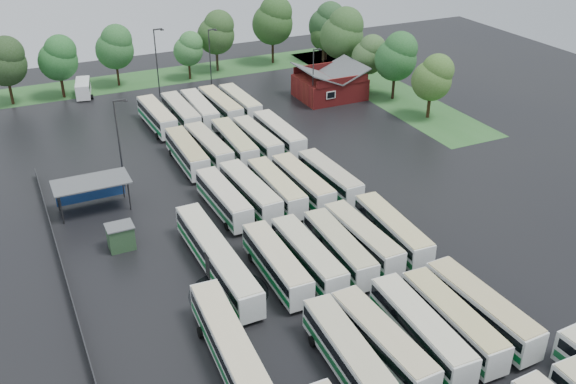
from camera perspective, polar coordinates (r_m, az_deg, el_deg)
name	(u,v)px	position (r m, az deg, el deg)	size (l,w,h in m)	color
ground	(323,273)	(61.20, 3.14, -7.24)	(160.00, 160.00, 0.00)	black
brick_building	(330,86)	(104.50, 3.73, 9.35)	(10.07, 8.60, 5.39)	maroon
wash_shed	(91,184)	(73.53, -17.12, 0.64)	(8.20, 4.20, 3.58)	#2D2D30
utility_hut	(121,237)	(66.22, -14.65, -3.86)	(2.70, 2.20, 2.62)	#274628
grass_strip_north	(160,77)	(117.03, -11.31, 9.98)	(80.00, 10.00, 0.01)	#295A26
grass_strip_east	(382,89)	(110.10, 8.32, 9.07)	(10.00, 50.00, 0.01)	#295A26
west_fence	(67,283)	(62.26, -19.06, -7.62)	(0.10, 50.00, 1.20)	#2D2D30
bus_r1c0	(348,354)	(50.12, 5.34, -14.14)	(3.01, 11.61, 3.20)	silver
bus_r1c1	(382,342)	(51.45, 8.35, -13.05)	(2.92, 11.56, 3.19)	silver
bus_r1c2	(420,329)	(53.04, 11.68, -11.87)	(2.90, 11.81, 3.26)	silver
bus_r1c3	(452,320)	(54.59, 14.37, -10.96)	(2.68, 11.47, 3.18)	silver
bus_r1c4	(481,308)	(56.36, 16.78, -9.87)	(2.92, 11.83, 3.27)	silver
bus_r2c0	(276,263)	(59.44, -1.04, -6.35)	(2.64, 11.42, 3.17)	silver
bus_r2c1	(308,256)	(60.38, 1.77, -5.73)	(2.46, 11.50, 3.20)	silver
bus_r2c2	(339,248)	(61.77, 4.56, -4.99)	(2.78, 11.33, 3.13)	silver
bus_r2c3	(362,238)	(63.45, 6.61, -4.11)	(2.68, 11.37, 3.15)	silver
bus_r2c4	(392,230)	(65.07, 9.24, -3.38)	(2.99, 11.68, 3.22)	silver
bus_r3c0	(224,199)	(70.42, -5.74, -0.59)	(2.71, 11.29, 3.12)	silver
bus_r3c1	(250,192)	(71.41, -3.41, 0.02)	(3.00, 11.87, 3.28)	silver
bus_r3c2	(276,188)	(72.25, -1.06, 0.37)	(2.47, 11.43, 3.18)	silver
bus_r3c3	(302,183)	(73.28, 1.30, 0.80)	(2.70, 11.52, 3.19)	silver
bus_r3c4	(329,177)	(74.81, 3.71, 1.31)	(2.83, 11.29, 3.12)	silver
bus_r4c0	(187,153)	(81.71, -8.97, 3.47)	(2.59, 11.62, 3.23)	silver
bus_r4c1	(209,147)	(83.03, -7.08, 3.99)	(2.90, 11.47, 3.17)	silver
bus_r4c2	(234,143)	(83.64, -4.79, 4.34)	(2.77, 11.81, 3.27)	silver
bus_r4c3	(257,139)	(84.81, -2.75, 4.70)	(2.75, 11.28, 3.12)	silver
bus_r4c4	(279,134)	(86.12, -0.81, 5.16)	(2.67, 11.80, 3.27)	silver
bus_r5c0	(157,117)	(93.96, -11.57, 6.58)	(2.90, 11.74, 3.24)	silver
bus_r5c1	(181,113)	(94.69, -9.51, 6.95)	(2.56, 11.74, 3.26)	silver
bus_r5c2	(200,110)	(95.42, -7.85, 7.24)	(2.78, 11.79, 3.27)	silver
bus_r5c3	(221,106)	(96.50, -6.02, 7.60)	(2.97, 11.92, 3.29)	silver
bus_r5c4	(240,103)	(97.78, -4.29, 7.90)	(2.69, 11.34, 3.14)	silver
artic_bus_west_b	(217,257)	(60.52, -6.36, -5.81)	(2.66, 17.23, 3.19)	silver
artic_bus_west_c	(236,359)	(49.64, -4.63, -14.60)	(3.28, 17.28, 3.19)	silver
minibus	(83,88)	(110.12, -17.75, 8.81)	(3.24, 6.14, 2.55)	white
tree_north_0	(5,61)	(108.75, -23.82, 10.61)	(6.54, 6.54, 10.83)	#342212
tree_north_1	(59,58)	(109.15, -19.70, 11.19)	(6.16, 6.16, 10.20)	#371F12
tree_north_2	(115,47)	(112.30, -15.10, 12.38)	(6.29, 6.29, 10.42)	black
tree_north_3	(189,48)	(113.76, -8.79, 12.50)	(5.05, 5.05, 8.37)	#332011
tree_north_4	(217,32)	(117.19, -6.34, 13.95)	(6.60, 6.60, 10.94)	#36291B
tree_north_5	(274,20)	(121.09, -1.29, 15.03)	(7.49, 7.49, 12.40)	black
tree_north_6	(328,23)	(123.48, 3.55, 14.80)	(6.62, 6.62, 10.96)	black
tree_east_0	(434,77)	(96.91, 12.82, 9.92)	(5.88, 5.87, 9.71)	#332211
tree_east_1	(397,56)	(103.64, 9.69, 11.83)	(6.57, 6.57, 10.88)	black
tree_east_2	(370,54)	(108.02, 7.27, 12.05)	(5.53, 5.53, 9.16)	black
tree_east_3	(343,33)	(112.59, 4.92, 13.92)	(7.47, 7.47, 12.38)	#302113
tree_east_4	(325,35)	(122.64, 3.27, 13.80)	(4.86, 4.84, 8.01)	#342418
lamp_post_ne	(314,74)	(99.13, 2.31, 10.44)	(1.41, 0.27, 9.16)	#2D2D30
lamp_post_nw	(120,138)	(76.27, -14.74, 4.70)	(1.66, 0.32, 10.77)	#2D2D30
lamp_post_back_w	(157,58)	(105.37, -11.55, 11.58)	(1.69, 0.33, 10.99)	#2D2D30
lamp_post_back_e	(211,55)	(107.73, -6.89, 11.99)	(1.54, 0.30, 10.01)	#2D2D30
puddle_1	(572,383)	(54.63, 23.95, -15.24)	(2.76, 2.76, 0.01)	black
puddle_2	(229,293)	(58.85, -5.30, -8.97)	(7.27, 7.27, 0.01)	black
puddle_3	(408,277)	(61.72, 10.66, -7.41)	(3.34, 3.34, 0.01)	black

